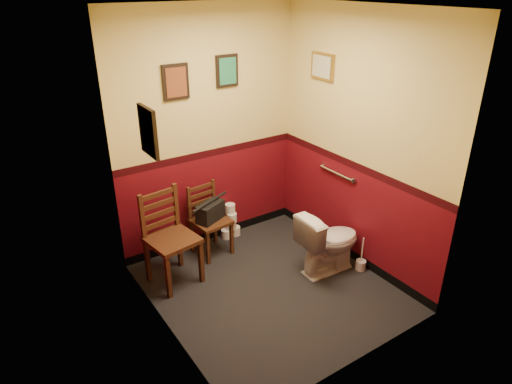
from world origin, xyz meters
The scene contains 17 objects.
floor centered at (0.00, 0.00, 0.00)m, with size 2.20×2.40×0.00m, color black.
ceiling centered at (0.00, 0.00, 2.70)m, with size 2.20×2.40×0.00m, color silver.
wall_back centered at (0.00, 1.20, 1.35)m, with size 2.20×2.70×0.00m, color #5D0B14.
wall_front centered at (0.00, -1.20, 1.35)m, with size 2.20×2.70×0.00m, color #5D0B14.
wall_left centered at (-1.10, 0.00, 1.35)m, with size 2.40×2.70×0.00m, color #5D0B14.
wall_right centered at (1.10, 0.00, 1.35)m, with size 2.40×2.70×0.00m, color #5D0B14.
grab_bar centered at (1.07, 0.25, 0.95)m, with size 0.05×0.56×0.06m.
framed_print_back_a centered at (-0.35, 1.18, 1.95)m, with size 0.28×0.04×0.36m.
framed_print_back_b centered at (0.25, 1.18, 2.00)m, with size 0.26×0.04×0.34m.
framed_print_left centered at (-1.08, 0.10, 1.85)m, with size 0.04×0.30×0.38m.
framed_print_right centered at (1.08, 0.60, 2.05)m, with size 0.04×0.34×0.28m.
toilet centered at (0.72, -0.07, 0.35)m, with size 0.40×0.71×0.70m, color white.
toilet_brush centered at (1.02, -0.28, 0.06)m, with size 0.11×0.11×0.40m.
chair_left centered at (-0.75, 0.71, 0.50)m, with size 0.53×0.53×0.99m.
chair_right centered at (-0.17, 0.96, 0.41)m, with size 0.42×0.42×0.82m.
handbag centered at (-0.16, 0.93, 0.54)m, with size 0.37×0.29×0.24m.
tp_stack centered at (0.21, 1.11, 0.19)m, with size 0.25×0.15×0.44m.
Camera 1 is at (-2.24, -3.10, 2.91)m, focal length 32.00 mm.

